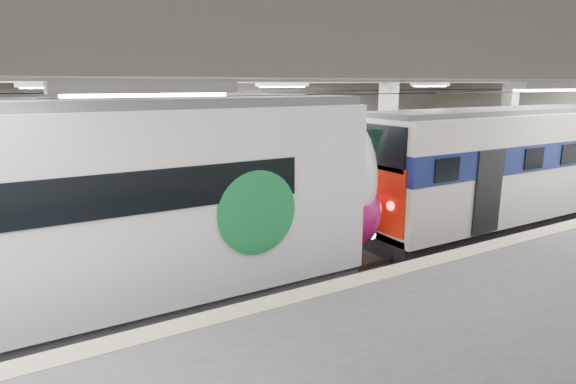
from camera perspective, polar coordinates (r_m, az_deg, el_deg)
station_hall at (r=11.31m, az=8.94°, el=3.75°), size 36.00×24.00×5.75m
modern_emu at (r=10.87m, az=-18.81°, el=-2.21°), size 14.67×3.03×4.69m
older_rer at (r=18.66m, az=24.99°, el=2.93°), size 12.49×2.76×4.16m
far_train at (r=16.66m, az=-14.89°, el=2.92°), size 13.65×2.78×4.37m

